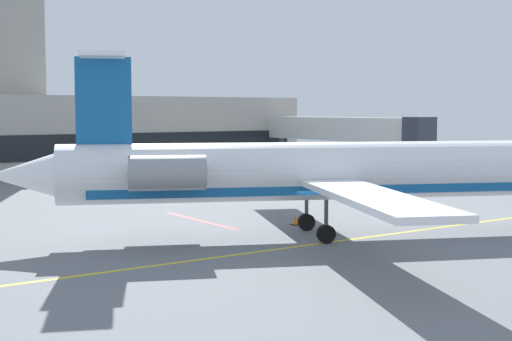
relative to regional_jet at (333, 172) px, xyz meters
name	(u,v)px	position (x,y,z in m)	size (l,w,h in m)	color
ground	(315,240)	(-1.31, -0.18, -3.36)	(120.00, 120.00, 0.11)	slate
jet_bridge_west	(346,130)	(25.06, 27.37, 1.14)	(2.40, 23.36, 5.81)	silver
regional_jet	(333,172)	(0.00, 0.00, 0.00)	(32.28, 26.69, 9.04)	white
baggage_tug	(291,168)	(16.51, 25.28, -2.24)	(2.26, 3.94, 2.37)	#1E4CB2
pushback_tractor	(244,179)	(7.38, 19.32, -2.30)	(2.91, 3.71, 2.24)	#E5B20C
belt_loader	(344,180)	(13.55, 14.44, -2.34)	(2.43, 3.10, 2.14)	#E5B20C
fuel_tank	(251,161)	(15.94, 30.95, -1.87)	(8.16, 2.91, 2.57)	white
safety_cone_alpha	(296,221)	(0.63, 3.87, -3.06)	(0.47, 0.47, 0.55)	orange
safety_cone_bravo	(425,209)	(10.31, 3.19, -3.06)	(0.47, 0.47, 0.55)	orange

